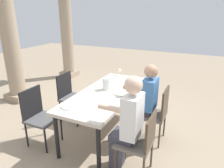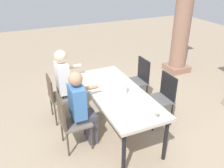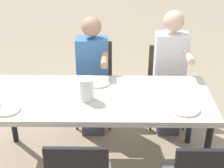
{
  "view_description": "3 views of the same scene",
  "coord_description": "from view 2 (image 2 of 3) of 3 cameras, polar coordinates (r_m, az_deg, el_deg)",
  "views": [
    {
      "loc": [
        -2.93,
        -1.46,
        2.07
      ],
      "look_at": [
        0.12,
        -0.04,
        0.87
      ],
      "focal_mm": 33.63,
      "sensor_mm": 36.0,
      "label": 1
    },
    {
      "loc": [
        3.09,
        -1.48,
        2.66
      ],
      "look_at": [
        -0.03,
        -0.08,
        0.91
      ],
      "focal_mm": 38.18,
      "sensor_mm": 36.0,
      "label": 2
    },
    {
      "loc": [
        -0.15,
        2.67,
        2.28
      ],
      "look_at": [
        -0.12,
        0.02,
        0.9
      ],
      "focal_mm": 54.62,
      "sensor_mm": 36.0,
      "label": 3
    }
  ],
  "objects": [
    {
      "name": "plate_0",
      "position": [
        4.59,
        -0.1,
        2.87
      ],
      "size": [
        0.25,
        0.25,
        0.02
      ],
      "color": "white",
      "rests_on": "dining_table"
    },
    {
      "name": "chair_mid_south",
      "position": [
        3.72,
        -10.06,
        -8.25
      ],
      "size": [
        0.44,
        0.44,
        0.93
      ],
      "color": "#6A6158",
      "rests_on": "ground"
    },
    {
      "name": "chair_west_south",
      "position": [
        4.43,
        -12.85,
        -2.51
      ],
      "size": [
        0.44,
        0.44,
        0.89
      ],
      "color": "#6A6158",
      "rests_on": "ground"
    },
    {
      "name": "spoon_1",
      "position": [
        3.69,
        -1.17,
        -3.73
      ],
      "size": [
        0.02,
        0.17,
        0.01
      ],
      "primitive_type": "cube",
      "rotation": [
        0.0,
        0.0,
        0.02
      ],
      "color": "silver",
      "rests_on": "dining_table"
    },
    {
      "name": "dining_table",
      "position": [
        3.94,
        1.21,
        -2.69
      ],
      "size": [
        2.03,
        0.84,
        0.77
      ],
      "color": "beige",
      "rests_on": "ground"
    },
    {
      "name": "spoon_2",
      "position": [
        3.37,
        11.91,
        -7.71
      ],
      "size": [
        0.03,
        0.17,
        0.01
      ],
      "primitive_type": "cube",
      "rotation": [
        0.0,
        0.0,
        0.08
      ],
      "color": "silver",
      "rests_on": "dining_table"
    },
    {
      "name": "spoon_0",
      "position": [
        4.47,
        0.69,
        2.08
      ],
      "size": [
        0.03,
        0.17,
        0.01
      ],
      "primitive_type": "cube",
      "rotation": [
        0.0,
        0.0,
        0.1
      ],
      "color": "silver",
      "rests_on": "dining_table"
    },
    {
      "name": "fork_1",
      "position": [
        3.93,
        -2.89,
        -1.68
      ],
      "size": [
        0.02,
        0.17,
        0.01
      ],
      "primitive_type": "cube",
      "rotation": [
        0.0,
        0.0,
        0.05
      ],
      "color": "silver",
      "rests_on": "dining_table"
    },
    {
      "name": "chair_mid_north",
      "position": [
        4.33,
        11.89,
        -2.79
      ],
      "size": [
        0.44,
        0.44,
        0.93
      ],
      "color": "#4F4F50",
      "rests_on": "ground"
    },
    {
      "name": "stone_column_near",
      "position": [
        6.39,
        16.66,
        15.08
      ],
      "size": [
        0.56,
        0.56,
        2.94
      ],
      "color": "#936B56",
      "rests_on": "ground"
    },
    {
      "name": "plate_1",
      "position": [
        3.81,
        -2.06,
        -2.6
      ],
      "size": [
        0.24,
        0.24,
        0.02
      ],
      "color": "silver",
      "rests_on": "dining_table"
    },
    {
      "name": "wine_glass_2",
      "position": [
        3.25,
        10.71,
        -6.52
      ],
      "size": [
        0.07,
        0.07,
        0.16
      ],
      "color": "white",
      "rests_on": "dining_table"
    },
    {
      "name": "plate_2",
      "position": [
        3.46,
        10.49,
        -6.37
      ],
      "size": [
        0.22,
        0.22,
        0.02
      ],
      "color": "white",
      "rests_on": "dining_table"
    },
    {
      "name": "water_pitcher",
      "position": [
        3.81,
        2.71,
        -1.14
      ],
      "size": [
        0.13,
        0.13,
        0.21
      ],
      "color": "white",
      "rests_on": "dining_table"
    },
    {
      "name": "fork_2",
      "position": [
        3.57,
        9.15,
        -5.26
      ],
      "size": [
        0.04,
        0.17,
        0.01
      ],
      "primitive_type": "cube",
      "rotation": [
        0.0,
        0.0,
        0.12
      ],
      "color": "silver",
      "rests_on": "dining_table"
    },
    {
      "name": "diner_woman_green",
      "position": [
        4.37,
        -10.88,
        0.36
      ],
      "size": [
        0.35,
        0.5,
        1.35
      ],
      "color": "#3F3F4C",
      "rests_on": "ground"
    },
    {
      "name": "ground_plane",
      "position": [
        4.33,
        1.12,
        -10.75
      ],
      "size": [
        16.0,
        16.0,
        0.0
      ],
      "primitive_type": "plane",
      "color": "gray"
    },
    {
      "name": "fork_0",
      "position": [
        4.72,
        -0.85,
        3.48
      ],
      "size": [
        0.03,
        0.17,
        0.01
      ],
      "primitive_type": "cube",
      "rotation": [
        0.0,
        0.0,
        0.07
      ],
      "color": "silver",
      "rests_on": "dining_table"
    },
    {
      "name": "chair_west_north",
      "position": [
        4.96,
        6.33,
        1.42
      ],
      "size": [
        0.44,
        0.44,
        0.93
      ],
      "color": "#4F4F50",
      "rests_on": "ground"
    },
    {
      "name": "diner_man_white",
      "position": [
        3.67,
        -7.27,
        -5.49
      ],
      "size": [
        0.35,
        0.5,
        1.29
      ],
      "color": "#3F3F4C",
      "rests_on": "ground"
    }
  ]
}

